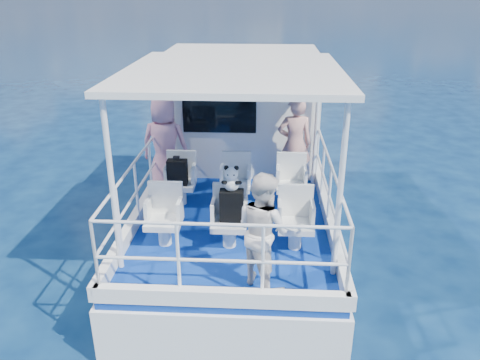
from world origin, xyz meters
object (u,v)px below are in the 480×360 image
passenger_port_fwd (165,145)px  backpack_center (232,207)px  passenger_stbd_aft (263,230)px  panda (231,178)px

passenger_port_fwd → backpack_center: bearing=128.5°
passenger_stbd_aft → panda: size_ratio=4.17×
passenger_stbd_aft → backpack_center: passenger_stbd_aft is taller
passenger_port_fwd → passenger_stbd_aft: bearing=126.7°
backpack_center → passenger_port_fwd: bearing=124.0°
backpack_center → panda: 0.41m
passenger_port_fwd → backpack_center: (1.27, -1.88, -0.22)m
backpack_center → panda: size_ratio=1.38×
backpack_center → passenger_stbd_aft: bearing=-62.3°
passenger_stbd_aft → panda: passenger_stbd_aft is taller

